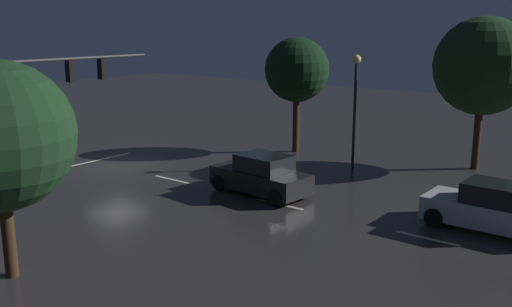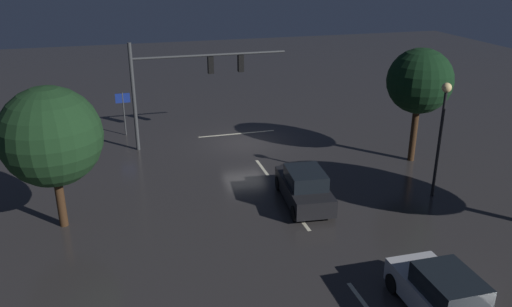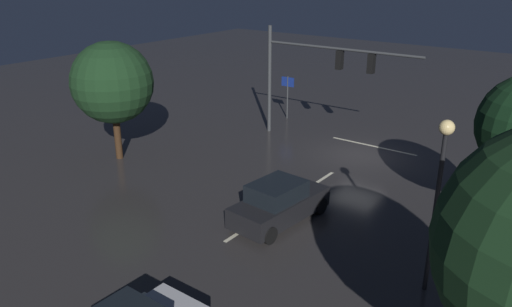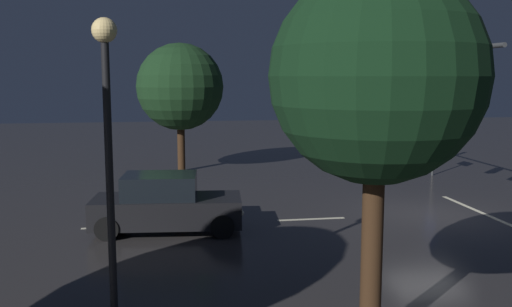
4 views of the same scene
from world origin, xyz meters
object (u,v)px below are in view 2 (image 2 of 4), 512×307
(street_lamp_left_kerb, at_px, (442,120))
(traffic_signal_assembly, at_px, (186,75))
(car_approaching, at_px, (304,187))
(route_sign, at_px, (123,105))
(car_distant, at_px, (445,297))
(tree_right_near, at_px, (51,137))
(tree_left_far, at_px, (420,81))

(street_lamp_left_kerb, bearing_deg, traffic_signal_assembly, -45.17)
(car_approaching, height_order, route_sign, route_sign)
(street_lamp_left_kerb, bearing_deg, car_distant, 58.45)
(car_distant, relative_size, route_sign, 1.57)
(street_lamp_left_kerb, distance_m, route_sign, 19.07)
(car_approaching, relative_size, car_distant, 1.02)
(tree_right_near, relative_size, tree_left_far, 0.97)
(car_approaching, relative_size, tree_left_far, 0.72)
(car_distant, relative_size, tree_left_far, 0.70)
(route_sign, bearing_deg, car_distant, 113.10)
(car_distant, xyz_separation_m, tree_right_near, (11.99, -9.61, 3.22))
(car_distant, xyz_separation_m, route_sign, (8.93, -20.94, 1.21))
(street_lamp_left_kerb, distance_m, tree_right_near, 16.91)
(car_distant, bearing_deg, tree_right_near, -38.71)
(traffic_signal_assembly, xyz_separation_m, tree_right_near, (6.67, 8.46, -0.26))
(car_approaching, xyz_separation_m, route_sign, (7.57, -12.12, 1.21))
(car_distant, height_order, tree_left_far, tree_left_far)
(car_approaching, height_order, tree_right_near, tree_right_near)
(car_distant, distance_m, tree_right_near, 15.69)
(street_lamp_left_kerb, xyz_separation_m, route_sign, (13.76, -13.08, -1.82))
(car_approaching, bearing_deg, car_distant, 98.76)
(street_lamp_left_kerb, distance_m, tree_left_far, 4.66)
(street_lamp_left_kerb, bearing_deg, car_approaching, -8.85)
(traffic_signal_assembly, relative_size, tree_left_far, 1.45)
(traffic_signal_assembly, relative_size, car_distant, 2.08)
(car_approaching, xyz_separation_m, car_distant, (-1.36, 8.83, 0.00))
(traffic_signal_assembly, bearing_deg, street_lamp_left_kerb, 134.83)
(car_approaching, distance_m, car_distant, 8.93)
(traffic_signal_assembly, distance_m, route_sign, 5.15)
(car_approaching, xyz_separation_m, tree_right_near, (10.63, -0.78, 3.22))
(route_sign, relative_size, tree_left_far, 0.44)
(tree_left_far, bearing_deg, traffic_signal_assembly, -26.64)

